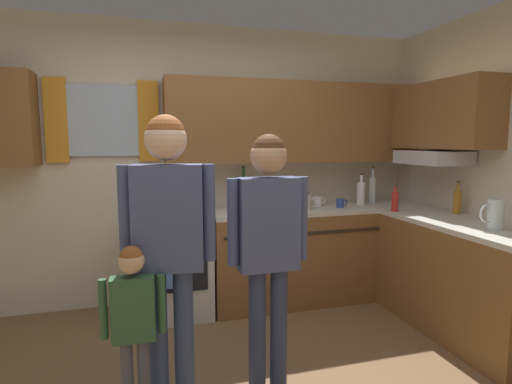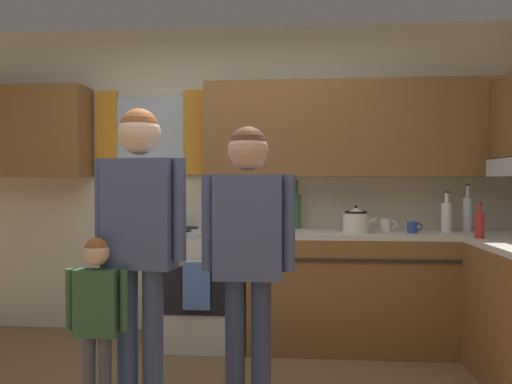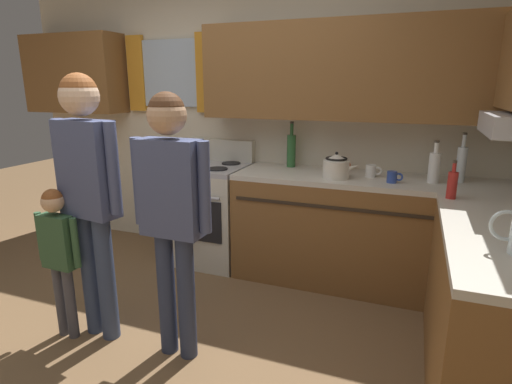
% 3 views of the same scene
% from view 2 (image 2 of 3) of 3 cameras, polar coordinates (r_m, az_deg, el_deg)
% --- Properties ---
extents(back_wall_unit, '(4.60, 0.42, 2.60)m').
position_cam_2_polar(back_wall_unit, '(4.26, -1.29, 3.70)').
color(back_wall_unit, beige).
rests_on(back_wall_unit, ground).
extents(kitchen_counter_run, '(2.15, 2.06, 0.90)m').
position_cam_2_polar(kitchen_counter_run, '(3.78, 20.50, -11.65)').
color(kitchen_counter_run, brown).
rests_on(kitchen_counter_run, ground).
extents(stove_oven, '(0.68, 0.67, 1.10)m').
position_cam_2_polar(stove_oven, '(4.11, -5.74, -10.30)').
color(stove_oven, beige).
rests_on(stove_oven, ground).
extents(bottle_tall_clear, '(0.07, 0.07, 0.37)m').
position_cam_2_polar(bottle_tall_clear, '(4.26, 22.77, -2.19)').
color(bottle_tall_clear, silver).
rests_on(bottle_tall_clear, kitchen_counter_run).
extents(bottle_sauce_red, '(0.06, 0.06, 0.25)m').
position_cam_2_polar(bottle_sauce_red, '(3.74, 23.93, -3.38)').
color(bottle_sauce_red, red).
rests_on(bottle_sauce_red, kitchen_counter_run).
extents(bottle_wine_green, '(0.08, 0.08, 0.39)m').
position_cam_2_polar(bottle_wine_green, '(4.16, 4.53, -2.04)').
color(bottle_wine_green, '#2D6633').
rests_on(bottle_wine_green, kitchen_counter_run).
extents(bottle_milk_white, '(0.08, 0.08, 0.31)m').
position_cam_2_polar(bottle_milk_white, '(4.12, 20.73, -2.58)').
color(bottle_milk_white, white).
rests_on(bottle_milk_white, kitchen_counter_run).
extents(mug_cobalt_blue, '(0.11, 0.07, 0.08)m').
position_cam_2_polar(mug_cobalt_blue, '(3.95, 17.26, -3.83)').
color(mug_cobalt_blue, '#2D479E').
rests_on(mug_cobalt_blue, kitchen_counter_run).
extents(cup_terracotta, '(0.11, 0.07, 0.08)m').
position_cam_2_polar(cup_terracotta, '(4.22, 10.63, -3.54)').
color(cup_terracotta, '#B76642').
rests_on(cup_terracotta, kitchen_counter_run).
extents(mug_ceramic_white, '(0.13, 0.08, 0.09)m').
position_cam_2_polar(mug_ceramic_white, '(4.06, 14.51, -3.62)').
color(mug_ceramic_white, white).
rests_on(mug_ceramic_white, kitchen_counter_run).
extents(stovetop_kettle, '(0.27, 0.20, 0.21)m').
position_cam_2_polar(stovetop_kettle, '(3.87, 11.25, -3.13)').
color(stovetop_kettle, silver).
rests_on(stovetop_kettle, kitchen_counter_run).
extents(adult_holding_child, '(0.51, 0.23, 1.67)m').
position_cam_2_polar(adult_holding_child, '(2.75, -12.99, -3.68)').
color(adult_holding_child, '#38476B').
rests_on(adult_holding_child, ground).
extents(adult_in_plaid, '(0.49, 0.21, 1.57)m').
position_cam_2_polar(adult_in_plaid, '(2.64, -0.91, -5.23)').
color(adult_in_plaid, '#2D3856').
rests_on(adult_in_plaid, ground).
extents(small_child, '(0.33, 0.13, 0.99)m').
position_cam_2_polar(small_child, '(2.79, -17.53, -12.53)').
color(small_child, '#4C4C56').
rests_on(small_child, ground).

